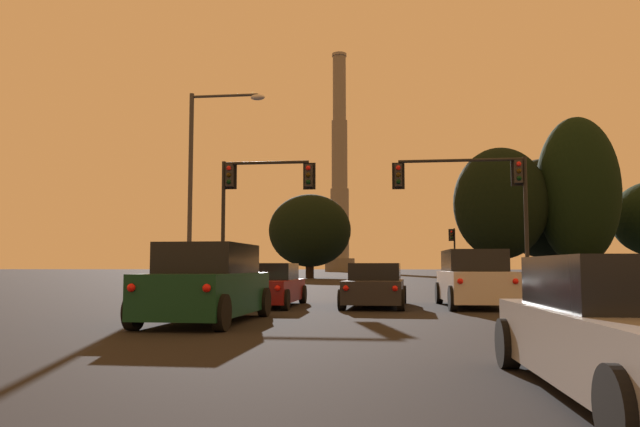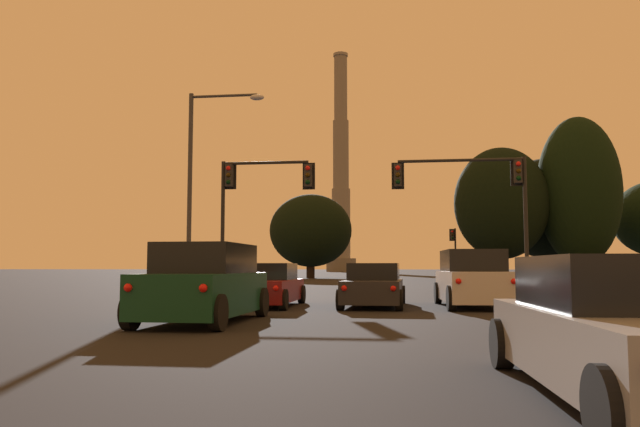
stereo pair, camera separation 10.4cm
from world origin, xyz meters
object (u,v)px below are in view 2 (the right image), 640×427
smokestack (341,185)px  suv_right_lane_front (473,279)px  sedan_left_lane_front (268,286)px  sedan_center_lane_front (374,286)px  traffic_light_overhead_right (480,189)px  traffic_light_far_right (454,246)px  suv_left_lane_second (205,284)px  street_lamp (201,171)px  sedan_right_lane_third (628,332)px  traffic_light_overhead_left (252,193)px

smokestack → suv_right_lane_front: bearing=-82.7°
sedan_left_lane_front → sedan_center_lane_front: same height
traffic_light_overhead_right → traffic_light_far_right: 37.02m
sedan_center_lane_front → smokestack: smokestack is taller
traffic_light_overhead_right → suv_right_lane_front: bearing=-99.2°
suv_left_lane_second → street_lamp: size_ratio=0.54×
sedan_right_lane_third → smokestack: (-17.33, 150.96, 21.51)m
traffic_light_far_right → smokestack: (-20.53, 91.94, 18.71)m
sedan_right_lane_third → suv_right_lane_front: (0.07, 14.26, 0.23)m
traffic_light_overhead_left → traffic_light_overhead_right: bearing=3.1°
traffic_light_overhead_right → traffic_light_overhead_left: traffic_light_overhead_right is taller
sedan_center_lane_front → street_lamp: (-7.82, 5.61, 4.87)m
suv_left_lane_second → traffic_light_overhead_left: (-2.22, 13.75, 3.83)m
street_lamp → suv_left_lane_second: bearing=-71.1°
suv_right_lane_front → sedan_center_lane_front: (-3.21, -0.11, -0.23)m
sedan_left_lane_front → sedan_right_lane_third: same height
traffic_light_overhead_left → street_lamp: (-1.89, -1.74, 0.80)m
suv_right_lane_front → traffic_light_far_right: traffic_light_far_right is taller
sedan_left_lane_front → sedan_right_lane_third: size_ratio=0.99×
traffic_light_far_right → sedan_center_lane_front: bearing=-98.0°
sedan_right_lane_third → smokestack: bearing=94.4°
sedan_left_lane_front → smokestack: size_ratio=0.08×
sedan_left_lane_front → traffic_light_far_right: bearing=76.8°
sedan_left_lane_front → sedan_right_lane_third: (6.66, -13.87, 0.00)m
traffic_light_far_right → smokestack: 96.05m
suv_right_lane_front → smokestack: smokestack is taller
street_lamp → traffic_light_overhead_left: bearing=42.6°
suv_left_lane_second → traffic_light_far_right: 52.30m
sedan_left_lane_front → street_lamp: 8.77m
smokestack → street_lamp: bearing=-87.2°
sedan_left_lane_front → sedan_center_lane_front: size_ratio=1.00×
suv_right_lane_front → suv_left_lane_second: bearing=-139.2°
traffic_light_overhead_right → street_lamp: bearing=-169.4°
suv_right_lane_front → traffic_light_overhead_right: 8.82m
smokestack → sedan_center_lane_front: bearing=-84.1°
street_lamp → smokestack: bearing=92.8°
suv_left_lane_second → suv_right_lane_front: same height
traffic_light_overhead_left → traffic_light_far_right: bearing=71.9°
street_lamp → sedan_right_lane_third: bearing=-61.0°
sedan_left_lane_front → suv_right_lane_front: (6.73, 0.39, 0.23)m
street_lamp → sedan_left_lane_front: bearing=-53.9°
suv_right_lane_front → traffic_light_overhead_right: (1.27, 7.80, 3.91)m
sedan_center_lane_front → traffic_light_overhead_left: 10.28m
sedan_left_lane_front → smokestack: smokestack is taller
suv_left_lane_second → street_lamp: (-4.11, 12.01, 4.64)m
suv_left_lane_second → smokestack: smokestack is taller
suv_right_lane_front → traffic_light_far_right: bearing=83.6°
sedan_left_lane_front → traffic_light_far_right: size_ratio=0.90×
suv_right_lane_front → traffic_light_overhead_right: traffic_light_overhead_right is taller
sedan_left_lane_front → traffic_light_overhead_right: 12.17m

